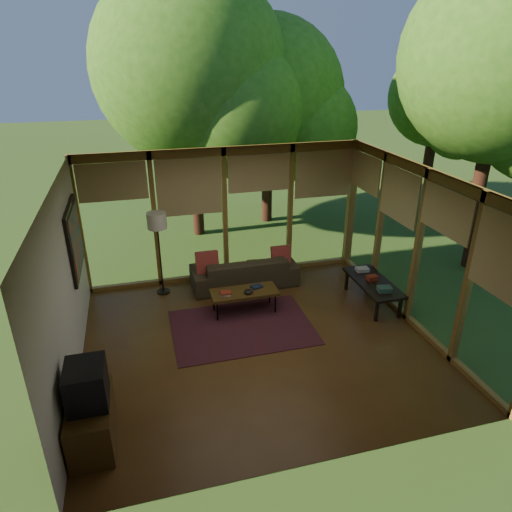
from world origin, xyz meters
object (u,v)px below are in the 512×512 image
object	(u,v)px
side_console	(373,283)
sofa	(244,271)
media_cabinet	(92,421)
floor_lamp	(157,225)
coffee_table	(244,293)
television	(86,385)

from	to	relation	value
side_console	sofa	bearing A→B (deg)	147.94
media_cabinet	floor_lamp	size ratio (longest dim) A/B	0.61
media_cabinet	coffee_table	xyz separation A→B (m)	(2.48, 2.45, 0.09)
television	side_console	distance (m)	5.32
sofa	floor_lamp	xyz separation A→B (m)	(-1.62, 0.10, 1.10)
media_cabinet	sofa	bearing A→B (deg)	51.81
side_console	media_cabinet	bearing A→B (deg)	-156.30
floor_lamp	side_console	bearing A→B (deg)	-20.91
media_cabinet	coffee_table	world-z (taller)	media_cabinet
floor_lamp	coffee_table	distance (m)	2.04
television	floor_lamp	world-z (taller)	floor_lamp
coffee_table	side_console	xyz separation A→B (m)	(2.39, -0.31, 0.02)
sofa	television	bearing A→B (deg)	51.40
media_cabinet	side_console	distance (m)	5.32
coffee_table	side_console	world-z (taller)	side_console
media_cabinet	side_console	size ratio (longest dim) A/B	0.71
floor_lamp	side_console	size ratio (longest dim) A/B	1.18
sofa	side_console	xyz separation A→B (m)	(2.14, -1.34, 0.10)
television	floor_lamp	xyz separation A→B (m)	(1.09, 3.57, 0.56)
floor_lamp	coffee_table	size ratio (longest dim) A/B	1.38
sofa	coffee_table	xyz separation A→B (m)	(-0.25, -1.03, 0.08)
coffee_table	sofa	bearing A→B (deg)	76.37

